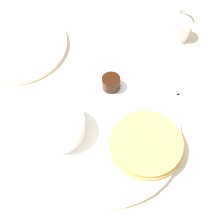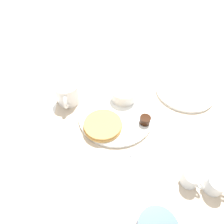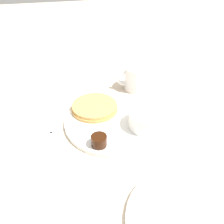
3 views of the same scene
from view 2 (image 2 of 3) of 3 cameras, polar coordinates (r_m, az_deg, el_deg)
ground_plane at (r=0.68m, az=1.25°, el=-1.37°), size 4.00×4.00×0.00m
plate at (r=0.67m, az=1.25°, el=-1.04°), size 0.29×0.29×0.01m
pancake_stack at (r=0.63m, az=-3.01°, el=-4.20°), size 0.14×0.14×0.02m
bowl at (r=0.72m, az=3.92°, el=5.93°), size 0.10×0.10×0.05m
syrup_cup at (r=0.64m, az=10.73°, el=-2.56°), size 0.04×0.04×0.03m
butter_ramekin at (r=0.73m, az=5.43°, el=5.74°), size 0.05×0.05×0.05m
coffee_mug at (r=0.73m, az=-14.27°, el=5.84°), size 0.09×0.12×0.08m
creamer_pitcher_near at (r=0.57m, az=24.32°, el=-19.19°), size 0.05×0.06×0.05m
creamer_pitcher_far at (r=0.59m, az=30.63°, el=-19.80°), size 0.06×0.05×0.05m
fork at (r=0.58m, az=4.44°, el=-14.30°), size 0.14×0.06×0.00m
napkin at (r=0.76m, az=-22.13°, el=0.76°), size 0.13×0.10×0.00m
far_plate at (r=0.83m, az=22.50°, el=6.00°), size 0.24×0.24×0.01m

